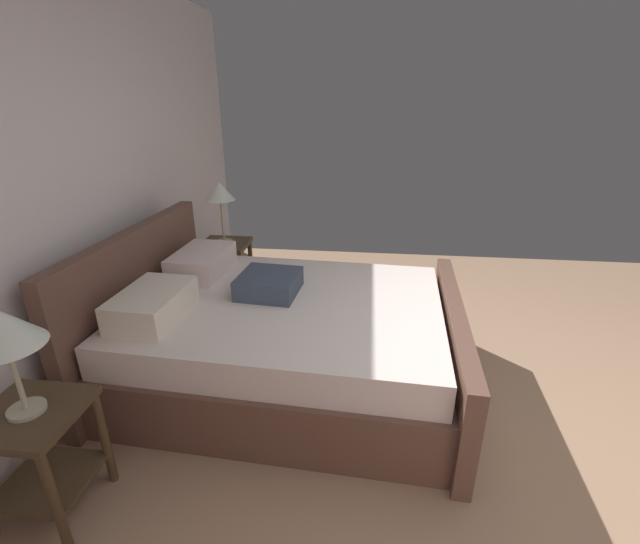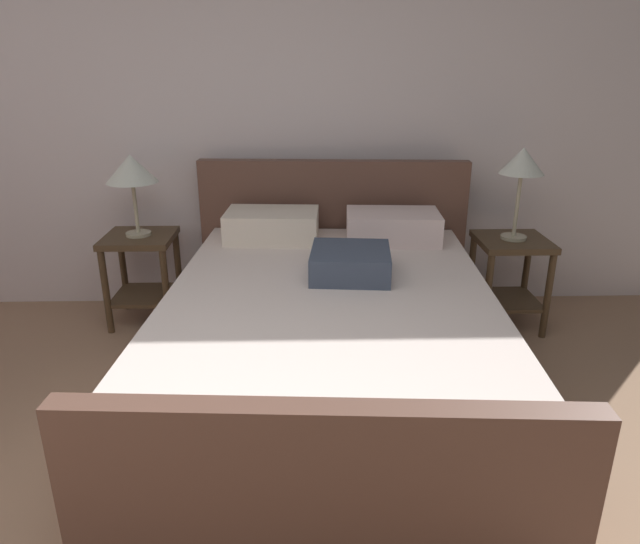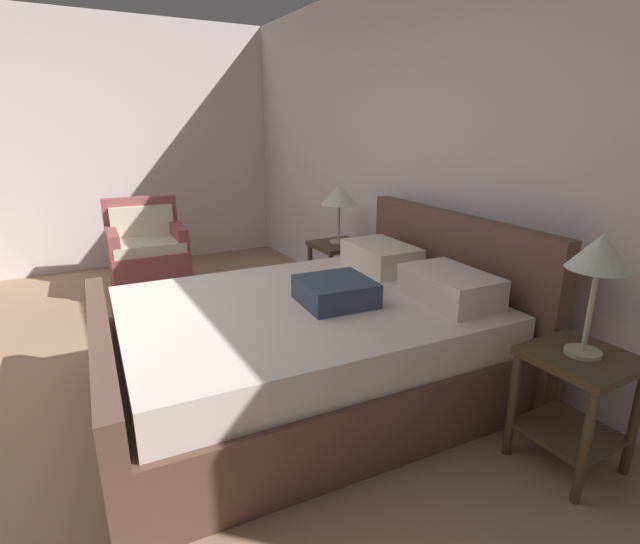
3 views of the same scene
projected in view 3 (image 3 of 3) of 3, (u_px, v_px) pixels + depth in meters
name	position (u px, v px, depth m)	size (l,w,h in m)	color
ground_plane	(41.00, 426.00, 2.70)	(6.33, 5.51, 0.02)	#A57F62
wall_back	(437.00, 158.00, 3.60)	(6.45, 0.12, 2.75)	silver
wall_side_left	(17.00, 148.00, 4.97)	(0.12, 5.63, 2.75)	white
bed	(312.00, 343.00, 2.93)	(1.90, 2.41, 1.06)	brown
nightstand_right	(575.00, 392.00, 2.27)	(0.44, 0.44, 0.60)	#4B3824
table_lamp_right	(600.00, 257.00, 2.08)	(0.27, 0.27, 0.57)	#B7B293
nightstand_left	(338.00, 264.00, 4.34)	(0.44, 0.44, 0.60)	#4B3824
table_lamp_left	(339.00, 196.00, 4.16)	(0.32, 0.32, 0.52)	#B7B293
armchair	(147.00, 255.00, 4.86)	(0.77, 0.76, 0.90)	#9F4E50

